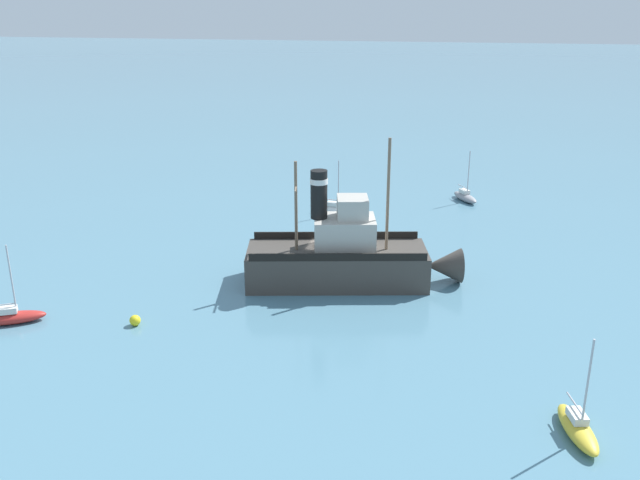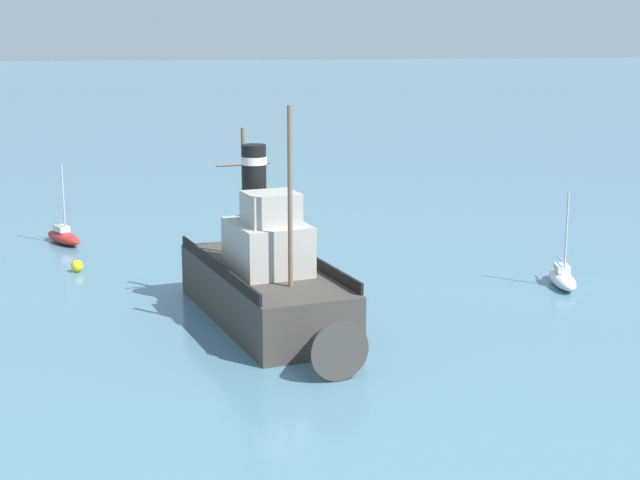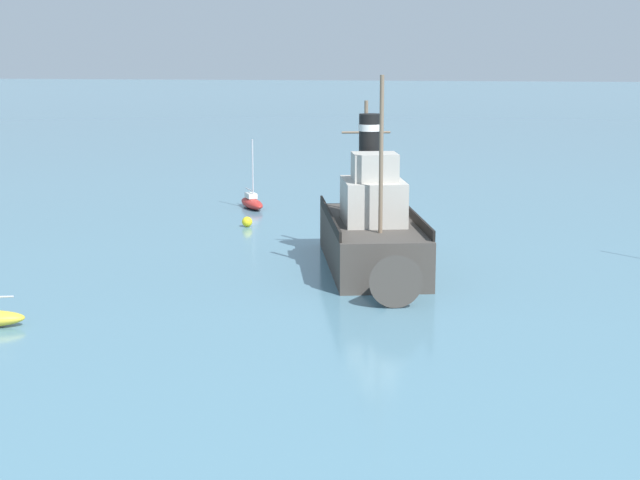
# 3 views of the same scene
# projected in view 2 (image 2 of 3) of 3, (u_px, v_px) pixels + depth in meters

# --- Properties ---
(ground_plane) EXTENTS (600.00, 600.00, 0.00)m
(ground_plane) POSITION_uv_depth(u_px,v_px,m) (279.00, 314.00, 45.09)
(ground_plane) COLOR teal
(old_tugboat) EXTENTS (7.06, 14.79, 9.90)m
(old_tugboat) POSITION_uv_depth(u_px,v_px,m) (269.00, 284.00, 43.21)
(old_tugboat) COLOR #423D38
(old_tugboat) RESTS_ON ground
(sailboat_red) EXTENTS (2.84, 3.85, 4.90)m
(sailboat_red) POSITION_uv_depth(u_px,v_px,m) (63.00, 236.00, 59.29)
(sailboat_red) COLOR #B22823
(sailboat_red) RESTS_ON ground
(sailboat_white) EXTENTS (1.76, 3.94, 4.90)m
(sailboat_white) POSITION_uv_depth(u_px,v_px,m) (562.00, 278.00, 49.75)
(sailboat_white) COLOR white
(sailboat_white) RESTS_ON ground
(mooring_buoy) EXTENTS (0.65, 0.65, 0.65)m
(mooring_buoy) POSITION_uv_depth(u_px,v_px,m) (77.00, 266.00, 52.55)
(mooring_buoy) COLOR yellow
(mooring_buoy) RESTS_ON ground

